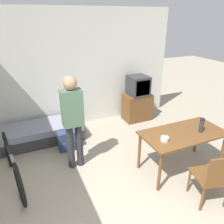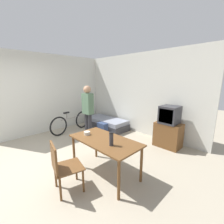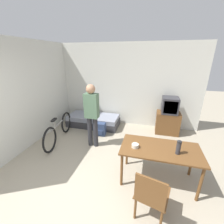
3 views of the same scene
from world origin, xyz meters
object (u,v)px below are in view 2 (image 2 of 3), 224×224
at_px(daybed, 106,123).
at_px(tv, 169,128).
at_px(person_standing, 88,109).
at_px(thermos_flask, 111,138).
at_px(dining_table, 105,144).
at_px(mate_bowl, 87,133).
at_px(bicycle, 71,122).
at_px(backpack, 102,129).
at_px(wooden_chair, 62,165).

distance_m(daybed, tv, 2.45).
relative_size(person_standing, thermos_flask, 6.77).
bearing_deg(person_standing, dining_table, -26.29).
bearing_deg(tv, mate_bowl, -109.72).
xyz_separation_m(bicycle, backpack, (1.01, 0.59, -0.14)).
distance_m(dining_table, mate_bowl, 0.47).
bearing_deg(wooden_chair, thermos_flask, 61.16).
bearing_deg(thermos_flask, person_standing, 154.75).
relative_size(daybed, tv, 1.51).
distance_m(wooden_chair, person_standing, 2.29).
relative_size(bicycle, backpack, 4.24).
relative_size(dining_table, wooden_chair, 1.62).
relative_size(person_standing, mate_bowl, 13.15).
bearing_deg(bicycle, daybed, 63.79).
bearing_deg(wooden_chair, bicycle, 147.25).
bearing_deg(person_standing, mate_bowl, -36.95).
relative_size(bicycle, mate_bowl, 13.34).
height_order(tv, dining_table, tv).
relative_size(dining_table, backpack, 3.55).
height_order(dining_table, mate_bowl, mate_bowl).
xyz_separation_m(bicycle, mate_bowl, (2.23, -0.90, 0.42)).
xyz_separation_m(dining_table, wooden_chair, (-0.13, -0.83, -0.15)).
bearing_deg(daybed, tv, 2.17).
height_order(dining_table, wooden_chair, wooden_chair).
height_order(daybed, thermos_flask, thermos_flask).
bearing_deg(mate_bowl, thermos_flask, -0.35).
bearing_deg(bicycle, thermos_flask, -17.04).
distance_m(daybed, wooden_chair, 3.45).
xyz_separation_m(person_standing, mate_bowl, (1.20, -0.90, -0.21)).
xyz_separation_m(person_standing, thermos_flask, (1.93, -0.91, -0.11)).
relative_size(tv, backpack, 2.90).
bearing_deg(thermos_flask, dining_table, 161.42).
xyz_separation_m(wooden_chair, thermos_flask, (0.40, 0.73, 0.37)).
relative_size(daybed, mate_bowl, 13.76).
bearing_deg(thermos_flask, backpack, 142.40).
bearing_deg(dining_table, thermos_flask, -18.58).
height_order(person_standing, backpack, person_standing).
relative_size(tv, mate_bowl, 9.10).
bearing_deg(daybed, bicycle, -116.21).
height_order(bicycle, backpack, bicycle).
xyz_separation_m(daybed, tv, (2.43, 0.09, 0.35)).
xyz_separation_m(bicycle, person_standing, (1.03, 0.00, 0.64)).
bearing_deg(person_standing, wooden_chair, -47.17).
bearing_deg(bicycle, person_standing, 0.18).
bearing_deg(person_standing, daybed, 111.02).
bearing_deg(wooden_chair, dining_table, 81.08).
bearing_deg(backpack, person_standing, -88.16).
relative_size(dining_table, mate_bowl, 11.16).
distance_m(dining_table, person_standing, 1.87).
bearing_deg(tv, dining_table, -98.92).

